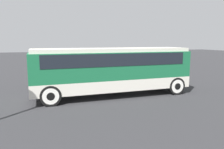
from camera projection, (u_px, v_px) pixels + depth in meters
ground_plane at (112, 95)px, 14.26m from camera, size 120.00×120.00×0.00m
tour_bus at (113, 67)px, 14.00m from camera, size 10.06×2.64×3.07m
parked_car_near at (92, 69)px, 21.88m from camera, size 4.52×1.90×1.44m
parked_car_mid at (81, 76)px, 18.21m from camera, size 4.73×1.82×1.31m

